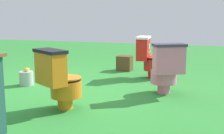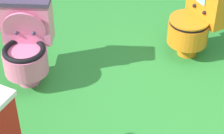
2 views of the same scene
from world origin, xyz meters
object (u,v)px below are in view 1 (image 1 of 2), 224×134
(toilet_orange, at_px, (59,79))
(lemon_bucket, at_px, (26,78))
(toilet_red, at_px, (149,57))
(small_crate, at_px, (125,63))
(toilet_pink, at_px, (166,68))

(toilet_orange, relative_size, lemon_bucket, 2.63)
(toilet_orange, bearing_deg, toilet_red, 103.87)
(small_crate, relative_size, lemon_bucket, 1.06)
(lemon_bucket, bearing_deg, toilet_pink, -177.15)
(toilet_orange, xyz_separation_m, small_crate, (-0.06, -2.65, -0.22))
(toilet_red, bearing_deg, toilet_pink, 19.54)
(lemon_bucket, bearing_deg, small_crate, -124.24)
(toilet_red, distance_m, small_crate, 0.83)
(toilet_red, bearing_deg, small_crate, -135.38)
(toilet_orange, distance_m, toilet_pink, 1.53)
(toilet_pink, height_order, lemon_bucket, toilet_pink)
(lemon_bucket, bearing_deg, toilet_orange, 138.43)
(toilet_red, xyz_separation_m, toilet_pink, (-0.43, 1.04, 0.00))
(toilet_pink, xyz_separation_m, small_crate, (1.03, -1.58, -0.23))
(toilet_red, distance_m, lemon_bucket, 2.10)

